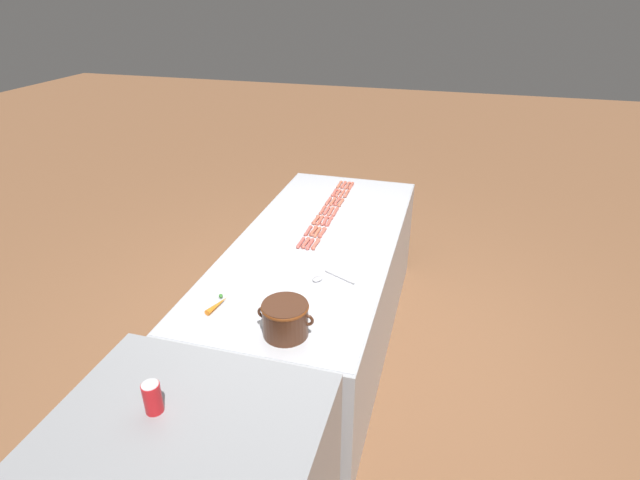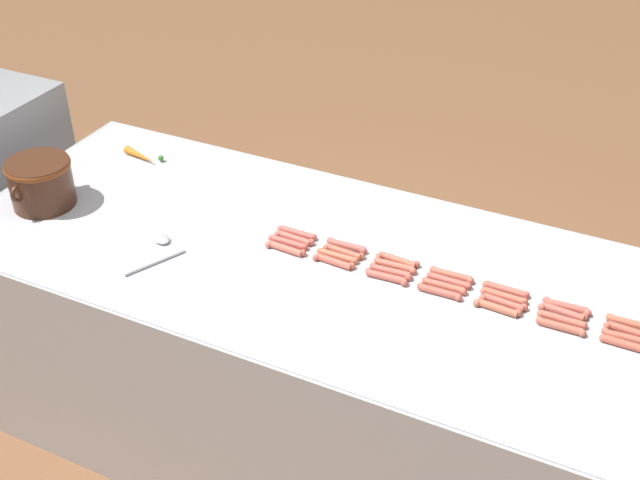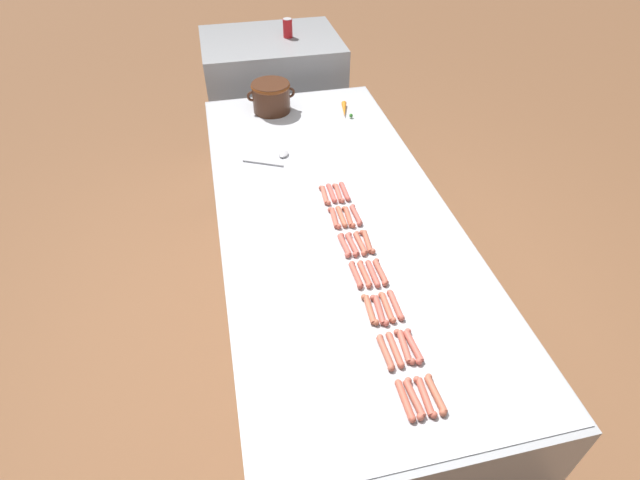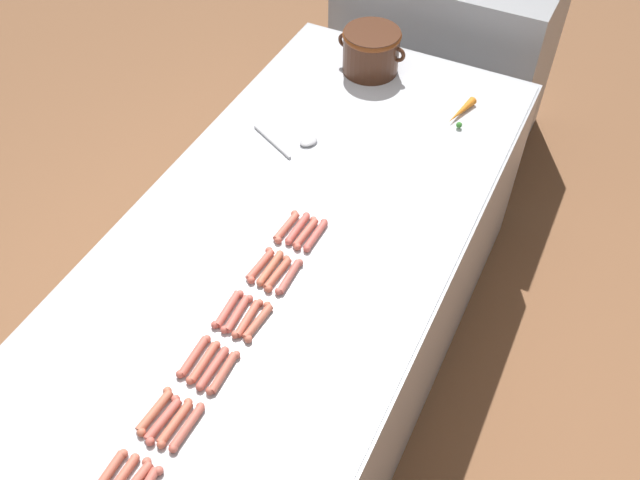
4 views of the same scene
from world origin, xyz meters
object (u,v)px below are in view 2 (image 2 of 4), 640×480
(hot_dog_17, at_px, (449,281))
(hot_dog_18, at_px, (395,266))
(hot_dog_22, at_px, (567,307))
(hot_dog_24, at_px, (452,275))
(hot_dog_3, at_px, (439,292))
(hot_dog_13, at_px, (288,242))
(hot_dog_2, at_px, (497,308))
(hot_dog_25, at_px, (398,260))
(hot_dog_4, at_px, (386,277))
(hot_dog_6, at_px, (286,249))
(serving_spoon, at_px, (159,247))
(hot_dog_8, at_px, (562,319))
(hot_dog_19, at_px, (344,252))
(hot_dog_15, at_px, (563,312))
(hot_dog_7, at_px, (627,338))
(hot_dog_11, at_px, (391,271))
(carrot, at_px, (142,156))
(hot_dog_1, at_px, (561,327))
(hot_dog_16, at_px, (504,296))
(hot_dog_10, at_px, (444,286))
(hot_dog_23, at_px, (506,290))
(hot_dog_9, at_px, (503,303))
(hot_dog_20, at_px, (294,238))
(hot_dog_0, at_px, (626,344))
(bean_pot, at_px, (41,181))
(hot_dog_26, at_px, (347,246))
(hot_dog_21, at_px, (631,324))
(hot_dog_12, at_px, (337,256))
(hot_dog_5, at_px, (334,262))
(hot_dog_14, at_px, (630,331))
(hot_dog_27, at_px, (297,233))

(hot_dog_17, xyz_separation_m, hot_dog_18, (0.00, 0.18, 0.00))
(hot_dog_22, xyz_separation_m, hot_dog_24, (0.00, 0.36, 0.00))
(hot_dog_3, distance_m, hot_dog_13, 0.55)
(hot_dog_2, bearing_deg, hot_dog_25, 74.53)
(hot_dog_17, bearing_deg, hot_dog_4, 109.80)
(hot_dog_6, relative_size, serving_spoon, 0.58)
(hot_dog_8, height_order, hot_dog_19, same)
(hot_dog_3, relative_size, hot_dog_15, 1.00)
(hot_dog_7, distance_m, hot_dog_17, 0.55)
(hot_dog_11, height_order, carrot, carrot)
(hot_dog_1, bearing_deg, hot_dog_7, -79.81)
(hot_dog_16, distance_m, hot_dog_22, 0.19)
(hot_dog_7, xyz_separation_m, hot_dog_10, (0.00, 0.55, 0.00))
(hot_dog_19, bearing_deg, hot_dog_1, -95.33)
(hot_dog_13, bearing_deg, hot_dog_23, -84.78)
(hot_dog_6, bearing_deg, hot_dog_4, -89.71)
(hot_dog_9, relative_size, hot_dog_20, 1.00)
(hot_dog_0, bearing_deg, hot_dog_19, 85.91)
(hot_dog_13, xyz_separation_m, bean_pot, (-0.15, 0.92, 0.09))
(hot_dog_0, xyz_separation_m, hot_dog_7, (0.03, 0.00, 0.00))
(hot_dog_0, bearing_deg, hot_dog_23, 75.07)
(hot_dog_26, bearing_deg, carrot, 78.10)
(hot_dog_11, distance_m, hot_dog_21, 0.74)
(hot_dog_12, bearing_deg, hot_dog_21, -85.87)
(hot_dog_0, height_order, hot_dog_5, same)
(hot_dog_2, relative_size, hot_dog_16, 1.00)
(hot_dog_10, height_order, hot_dog_14, same)
(hot_dog_22, bearing_deg, hot_dog_12, 94.95)
(hot_dog_10, bearing_deg, hot_dog_16, -80.02)
(hot_dog_2, xyz_separation_m, hot_dog_5, (0.00, 0.54, 0.00))
(hot_dog_10, height_order, hot_dog_20, same)
(hot_dog_4, bearing_deg, hot_dog_6, 90.29)
(hot_dog_4, relative_size, hot_dog_13, 1.00)
(hot_dog_17, height_order, hot_dog_25, same)
(hot_dog_15, xyz_separation_m, carrot, (0.24, 1.71, 0.00))
(hot_dog_4, relative_size, hot_dog_8, 1.00)
(serving_spoon, bearing_deg, hot_dog_13, -61.69)
(hot_dog_15, distance_m, hot_dog_27, 0.91)
(hot_dog_7, height_order, hot_dog_23, same)
(hot_dog_1, distance_m, hot_dog_9, 0.18)
(hot_dog_21, xyz_separation_m, hot_dog_23, (-0.00, 0.38, 0.00))
(hot_dog_18, distance_m, hot_dog_22, 0.54)
(hot_dog_15, relative_size, hot_dog_27, 1.00)
(carrot, bearing_deg, hot_dog_19, -103.86)
(carrot, bearing_deg, hot_dog_3, -102.98)
(hot_dog_7, bearing_deg, hot_dog_27, 86.47)
(hot_dog_12, xyz_separation_m, hot_dog_13, (-0.00, 0.18, 0.00))
(hot_dog_10, relative_size, hot_dog_17, 1.00)
(hot_dog_0, height_order, hot_dog_12, same)
(hot_dog_12, relative_size, bean_pot, 0.51)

